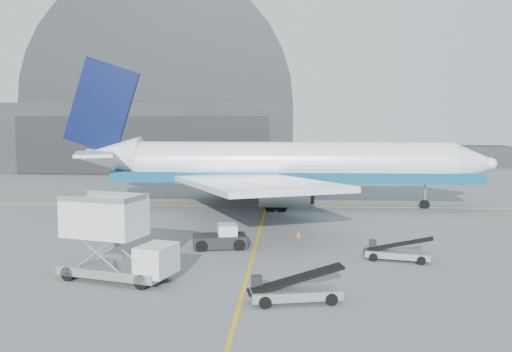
# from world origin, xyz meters

# --- Properties ---
(ground) EXTENTS (200.00, 200.00, 0.00)m
(ground) POSITION_xyz_m (0.00, 0.00, 0.00)
(ground) COLOR #565659
(ground) RESTS_ON ground
(taxi_lines) EXTENTS (80.00, 42.12, 0.02)m
(taxi_lines) POSITION_xyz_m (0.00, 12.67, 0.01)
(taxi_lines) COLOR gold
(taxi_lines) RESTS_ON ground
(hangar) EXTENTS (50.00, 28.30, 28.00)m
(hangar) POSITION_xyz_m (-22.00, 64.95, 9.54)
(hangar) COLOR black
(hangar) RESTS_ON ground
(distant_bldg_a) EXTENTS (14.00, 8.00, 4.00)m
(distant_bldg_a) POSITION_xyz_m (38.00, 72.00, 0.00)
(distant_bldg_a) COLOR black
(distant_bldg_a) RESTS_ON ground
(airliner) EXTENTS (46.36, 44.95, 16.27)m
(airliner) POSITION_xyz_m (1.10, 19.53, 4.55)
(airliner) COLOR white
(airliner) RESTS_ON ground
(catering_truck) EXTENTS (7.44, 4.48, 4.81)m
(catering_truck) POSITION_xyz_m (-7.90, -8.56, 2.43)
(catering_truck) COLOR slate
(catering_truck) RESTS_ON ground
(pushback_tug) EXTENTS (4.27, 2.96, 1.81)m
(pushback_tug) POSITION_xyz_m (-2.53, 0.09, 0.68)
(pushback_tug) COLOR black
(pushback_tug) RESTS_ON ground
(belt_loader_a) EXTENTS (5.22, 2.60, 1.95)m
(belt_loader_a) POSITION_xyz_m (2.84, -12.10, 0.60)
(belt_loader_a) COLOR slate
(belt_loader_a) RESTS_ON ground
(belt_loader_b) EXTENTS (4.66, 2.44, 1.74)m
(belt_loader_b) POSITION_xyz_m (9.87, -2.93, 0.54)
(belt_loader_b) COLOR slate
(belt_loader_b) RESTS_ON ground
(traffic_cone) EXTENTS (0.37, 0.37, 0.54)m
(traffic_cone) POSITION_xyz_m (3.29, 4.32, 0.26)
(traffic_cone) COLOR #FE5508
(traffic_cone) RESTS_ON ground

